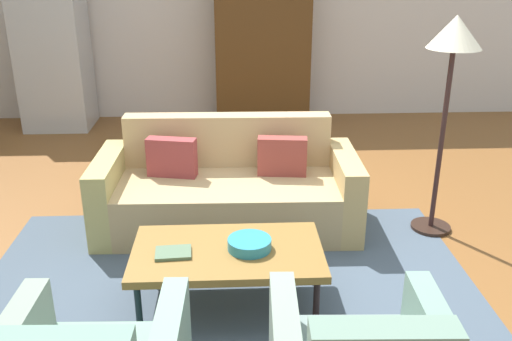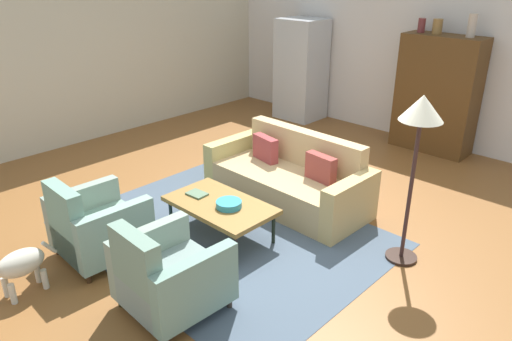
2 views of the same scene
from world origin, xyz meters
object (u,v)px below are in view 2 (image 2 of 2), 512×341
couch (290,179)px  armchair_left (94,228)px  dog (16,265)px  fruit_bowl (229,204)px  cabinet (437,95)px  coffee_table (220,206)px  armchair_right (166,277)px  vase_tall (422,25)px  book_stack (197,194)px  vase_small (472,26)px  vase_round (437,26)px  floor_lamp (420,124)px  refrigerator (301,70)px

couch → armchair_left: bearing=76.7°
dog → fruit_bowl: bearing=159.2°
couch → armchair_left: armchair_left is taller
cabinet → coffee_table: bearing=-96.3°
armchair_right → dog: size_ratio=1.24×
vase_tall → dog: 6.35m
book_stack → dog: dog is taller
armchair_left → vase_small: size_ratio=2.69×
dog → coffee_table: bearing=162.9°
couch → book_stack: size_ratio=9.17×
armchair_right → couch: bearing=106.4°
armchair_right → vase_round: (-0.29, 5.32, 1.57)m
couch → floor_lamp: floor_lamp is taller
coffee_table → book_stack: bearing=-172.4°
couch → cabinet: bearing=-97.7°
vase_small → cabinet: bearing=179.2°
couch → refrigerator: 3.64m
vase_round → book_stack: bearing=-98.7°
armchair_right → vase_small: bearing=89.9°
couch → vase_small: vase_small is taller
armchair_left → vase_small: (1.41, 5.32, 1.62)m
armchair_left → vase_small: bearing=77.1°
vase_tall → cabinet: bearing=0.7°
couch → floor_lamp: size_ratio=1.23×
dog → cabinet: bearing=169.2°
armchair_left → cabinet: cabinet is taller
book_stack → vase_tall: 4.47m
book_stack → floor_lamp: size_ratio=0.13×
fruit_bowl → vase_tall: vase_tall is taller
cabinet → vase_small: 1.12m
coffee_table → book_stack: 0.34m
coffee_table → floor_lamp: floor_lamp is taller
armchair_right → floor_lamp: size_ratio=0.51×
book_stack → dog: size_ratio=0.32×
vase_round → coffee_table: bearing=-94.3°
couch → refrigerator: refrigerator is taller
fruit_bowl → refrigerator: 4.68m
vase_round → vase_small: vase_small is taller
armchair_left → book_stack: 1.16m
armchair_left → book_stack: size_ratio=3.81×
couch → cabinet: (0.46, 2.97, 0.61)m
vase_round → refrigerator: vase_round is taller
couch → vase_round: bearing=-94.8°
fruit_bowl → book_stack: bearing=-174.6°
couch → vase_tall: 3.38m
dog → armchair_left: bearing=-177.8°
coffee_table → armchair_left: 1.31m
armchair_right → dog: armchair_right is taller
vase_small → couch: bearing=-105.3°
coffee_table → fruit_bowl: fruit_bowl is taller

